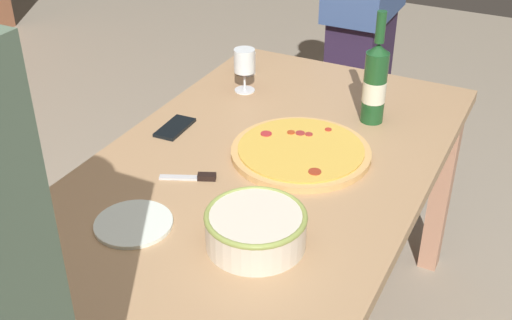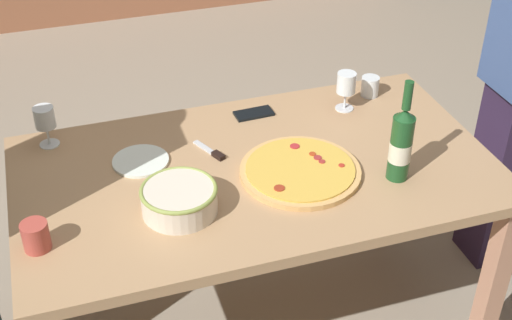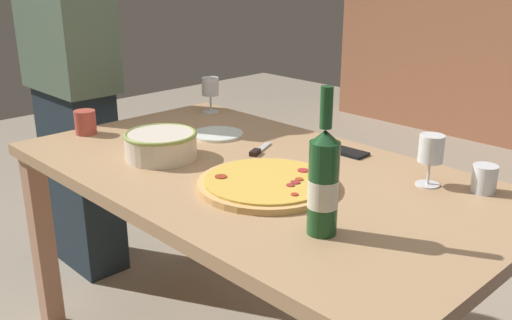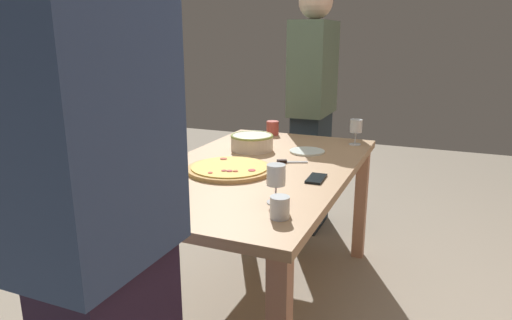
{
  "view_description": "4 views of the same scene",
  "coord_description": "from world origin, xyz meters",
  "px_view_note": "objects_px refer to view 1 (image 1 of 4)",
  "views": [
    {
      "loc": [
        -1.36,
        -0.69,
        1.71
      ],
      "look_at": [
        0.0,
        0.0,
        0.78
      ],
      "focal_mm": 45.69,
      "sensor_mm": 36.0,
      "label": 1
    },
    {
      "loc": [
        -0.59,
        -1.83,
        2.12
      ],
      "look_at": [
        0.0,
        0.0,
        0.78
      ],
      "focal_mm": 49.51,
      "sensor_mm": 36.0,
      "label": 2
    },
    {
      "loc": [
        1.2,
        -1.16,
        1.36
      ],
      "look_at": [
        0.0,
        0.0,
        0.78
      ],
      "focal_mm": 40.23,
      "sensor_mm": 36.0,
      "label": 3
    },
    {
      "loc": [
        1.95,
        0.82,
        1.35
      ],
      "look_at": [
        0.0,
        0.0,
        0.78
      ],
      "focal_mm": 31.73,
      "sensor_mm": 36.0,
      "label": 4
    }
  ],
  "objects_px": {
    "side_plate": "(134,224)",
    "dining_table": "(256,197)",
    "wine_glass_by_bottle": "(244,63)",
    "cup_amber": "(246,63)",
    "cell_phone": "(175,127)",
    "pizza_knife": "(196,177)",
    "serving_bowl": "(256,228)",
    "person_guest_left": "(364,7)",
    "pizza": "(301,151)",
    "wine_bottle": "(375,82)"
  },
  "relations": [
    {
      "from": "wine_glass_by_bottle",
      "to": "pizza_knife",
      "type": "distance_m",
      "value": 0.58
    },
    {
      "from": "cup_amber",
      "to": "cell_phone",
      "type": "height_order",
      "value": "cup_amber"
    },
    {
      "from": "pizza",
      "to": "pizza_knife",
      "type": "bearing_deg",
      "value": 140.34
    },
    {
      "from": "dining_table",
      "to": "side_plate",
      "type": "relative_size",
      "value": 8.36
    },
    {
      "from": "dining_table",
      "to": "cup_amber",
      "type": "relative_size",
      "value": 20.36
    },
    {
      "from": "wine_glass_by_bottle",
      "to": "wine_bottle",
      "type": "bearing_deg",
      "value": -91.87
    },
    {
      "from": "dining_table",
      "to": "person_guest_left",
      "type": "bearing_deg",
      "value": 4.53
    },
    {
      "from": "person_guest_left",
      "to": "pizza",
      "type": "bearing_deg",
      "value": 4.85
    },
    {
      "from": "pizza_knife",
      "to": "dining_table",
      "type": "bearing_deg",
      "value": -46.73
    },
    {
      "from": "serving_bowl",
      "to": "wine_bottle",
      "type": "relative_size",
      "value": 0.67
    },
    {
      "from": "wine_glass_by_bottle",
      "to": "cup_amber",
      "type": "height_order",
      "value": "wine_glass_by_bottle"
    },
    {
      "from": "serving_bowl",
      "to": "cup_amber",
      "type": "bearing_deg",
      "value": 28.87
    },
    {
      "from": "pizza",
      "to": "cup_amber",
      "type": "xyz_separation_m",
      "value": [
        0.44,
        0.41,
        0.03
      ]
    },
    {
      "from": "serving_bowl",
      "to": "wine_bottle",
      "type": "xyz_separation_m",
      "value": [
        0.72,
        -0.04,
        0.08
      ]
    },
    {
      "from": "dining_table",
      "to": "cell_phone",
      "type": "relative_size",
      "value": 11.11
    },
    {
      "from": "pizza",
      "to": "wine_bottle",
      "type": "relative_size",
      "value": 1.14
    },
    {
      "from": "serving_bowl",
      "to": "cell_phone",
      "type": "relative_size",
      "value": 1.65
    },
    {
      "from": "cup_amber",
      "to": "serving_bowl",
      "type": "bearing_deg",
      "value": -151.13
    },
    {
      "from": "pizza",
      "to": "person_guest_left",
      "type": "xyz_separation_m",
      "value": [
        1.04,
        0.17,
        0.1
      ]
    },
    {
      "from": "serving_bowl",
      "to": "cell_phone",
      "type": "xyz_separation_m",
      "value": [
        0.39,
        0.48,
        -0.04
      ]
    },
    {
      "from": "serving_bowl",
      "to": "wine_glass_by_bottle",
      "type": "relative_size",
      "value": 1.58
    },
    {
      "from": "dining_table",
      "to": "pizza_knife",
      "type": "bearing_deg",
      "value": 133.27
    },
    {
      "from": "pizza",
      "to": "cell_phone",
      "type": "height_order",
      "value": "pizza"
    },
    {
      "from": "dining_table",
      "to": "wine_bottle",
      "type": "bearing_deg",
      "value": -24.42
    },
    {
      "from": "pizza",
      "to": "side_plate",
      "type": "xyz_separation_m",
      "value": [
        -0.49,
        0.23,
        -0.01
      ]
    },
    {
      "from": "wine_bottle",
      "to": "person_guest_left",
      "type": "distance_m",
      "value": 0.79
    },
    {
      "from": "cell_phone",
      "to": "pizza_knife",
      "type": "bearing_deg",
      "value": -48.71
    },
    {
      "from": "pizza_knife",
      "to": "person_guest_left",
      "type": "height_order",
      "value": "person_guest_left"
    },
    {
      "from": "cell_phone",
      "to": "side_plate",
      "type": "bearing_deg",
      "value": -71.26
    },
    {
      "from": "serving_bowl",
      "to": "person_guest_left",
      "type": "xyz_separation_m",
      "value": [
        1.46,
        0.24,
        0.06
      ]
    },
    {
      "from": "serving_bowl",
      "to": "cup_amber",
      "type": "distance_m",
      "value": 0.99
    },
    {
      "from": "cell_phone",
      "to": "pizza_knife",
      "type": "xyz_separation_m",
      "value": [
        -0.21,
        -0.2,
        0.0
      ]
    },
    {
      "from": "wine_bottle",
      "to": "person_guest_left",
      "type": "xyz_separation_m",
      "value": [
        0.74,
        0.28,
        -0.02
      ]
    },
    {
      "from": "wine_glass_by_bottle",
      "to": "side_plate",
      "type": "xyz_separation_m",
      "value": [
        -0.8,
        -0.12,
        -0.1
      ]
    },
    {
      "from": "person_guest_left",
      "to": "wine_glass_by_bottle",
      "type": "bearing_deg",
      "value": -17.92
    },
    {
      "from": "pizza",
      "to": "serving_bowl",
      "type": "distance_m",
      "value": 0.43
    },
    {
      "from": "serving_bowl",
      "to": "side_plate",
      "type": "xyz_separation_m",
      "value": [
        -0.07,
        0.3,
        -0.04
      ]
    },
    {
      "from": "wine_bottle",
      "to": "cell_phone",
      "type": "relative_size",
      "value": 2.46
    },
    {
      "from": "cup_amber",
      "to": "dining_table",
      "type": "bearing_deg",
      "value": -150.06
    },
    {
      "from": "dining_table",
      "to": "serving_bowl",
      "type": "bearing_deg",
      "value": -153.29
    },
    {
      "from": "pizza",
      "to": "side_plate",
      "type": "relative_size",
      "value": 2.1
    },
    {
      "from": "pizza",
      "to": "wine_glass_by_bottle",
      "type": "xyz_separation_m",
      "value": [
        0.31,
        0.34,
        0.09
      ]
    },
    {
      "from": "dining_table",
      "to": "cup_amber",
      "type": "height_order",
      "value": "cup_amber"
    },
    {
      "from": "wine_glass_by_bottle",
      "to": "cup_amber",
      "type": "bearing_deg",
      "value": 25.65
    },
    {
      "from": "cup_amber",
      "to": "pizza_knife",
      "type": "distance_m",
      "value": 0.72
    },
    {
      "from": "serving_bowl",
      "to": "person_guest_left",
      "type": "height_order",
      "value": "person_guest_left"
    },
    {
      "from": "person_guest_left",
      "to": "serving_bowl",
      "type": "bearing_deg",
      "value": 4.81
    },
    {
      "from": "wine_glass_by_bottle",
      "to": "side_plate",
      "type": "relative_size",
      "value": 0.78
    },
    {
      "from": "cup_amber",
      "to": "person_guest_left",
      "type": "distance_m",
      "value": 0.64
    },
    {
      "from": "side_plate",
      "to": "dining_table",
      "type": "bearing_deg",
      "value": -22.5
    }
  ]
}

